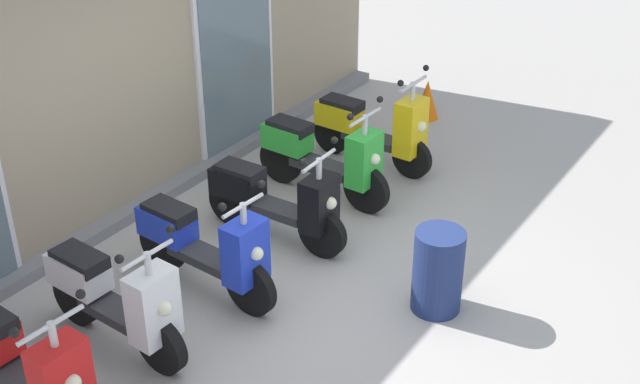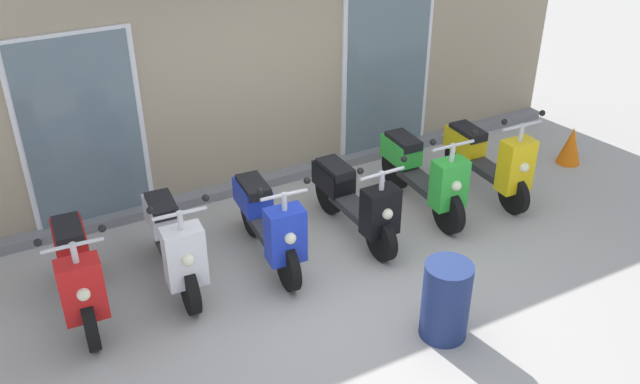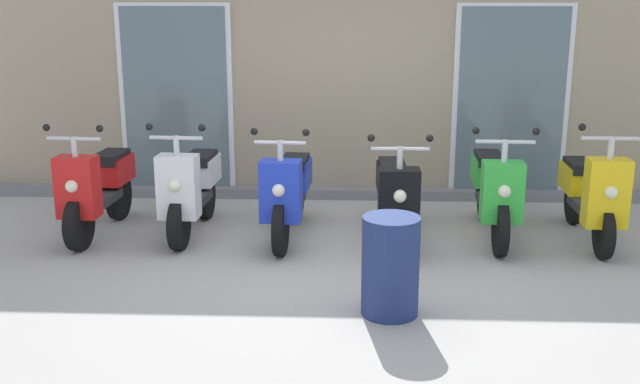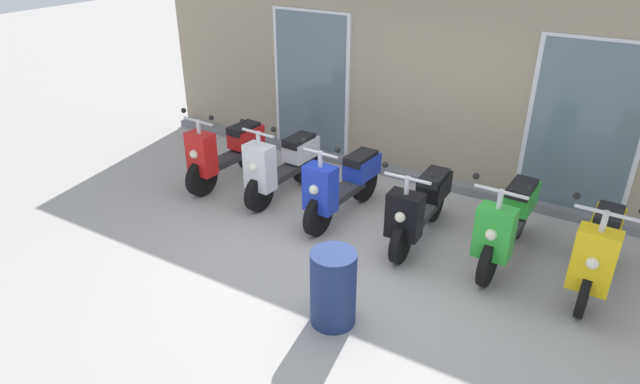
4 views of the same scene
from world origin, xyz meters
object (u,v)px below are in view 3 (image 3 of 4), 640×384
Objects in this scene: scooter_yellow at (591,193)px; scooter_green at (494,190)px; scooter_blue at (289,191)px; scooter_white at (191,188)px; scooter_black at (394,195)px; trash_bin at (390,266)px; scooter_red at (98,188)px.

scooter_green is at bearing 175.48° from scooter_yellow.
scooter_yellow reaches higher than scooter_blue.
scooter_black is at bearing -2.21° from scooter_white.
trash_bin is (-1.12, -1.94, -0.10)m from scooter_green.
scooter_blue is 1.06m from scooter_black.
trash_bin is at bearing -44.92° from scooter_white.
scooter_green reaches higher than scooter_black.
scooter_yellow is at bearing 0.56° from scooter_black.
scooter_green is at bearing 2.62° from scooter_blue.
scooter_white is at bearing 135.08° from trash_bin.
scooter_red reaches higher than scooter_black.
scooter_white is 2.06m from scooter_black.
scooter_green is 1.06× the size of scooter_yellow.
trash_bin is at bearing -137.88° from scooter_yellow.
trash_bin is at bearing -120.01° from scooter_green.
scooter_black is 1.00m from scooter_green.
scooter_red is 0.96× the size of scooter_blue.
scooter_white is at bearing 177.79° from scooter_black.
scooter_black is at bearing -179.44° from scooter_yellow.
scooter_white is 0.98× the size of scooter_yellow.
scooter_blue is 0.98× the size of scooter_green.
scooter_white reaches higher than trash_bin.
scooter_white is 1.00m from scooter_blue.
scooter_yellow is 2.03× the size of trash_bin.
scooter_black is 1.94m from scooter_yellow.
scooter_yellow is at bearing 0.37° from scooter_blue.
scooter_yellow is (3.00, 0.02, 0.01)m from scooter_blue.
scooter_red is at bearing -179.10° from scooter_green.
scooter_white is 0.95× the size of scooter_black.
scooter_blue is at bearing 116.77° from trash_bin.
scooter_green is at bearing 0.90° from scooter_red.
scooter_white is 2.73m from trash_bin.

